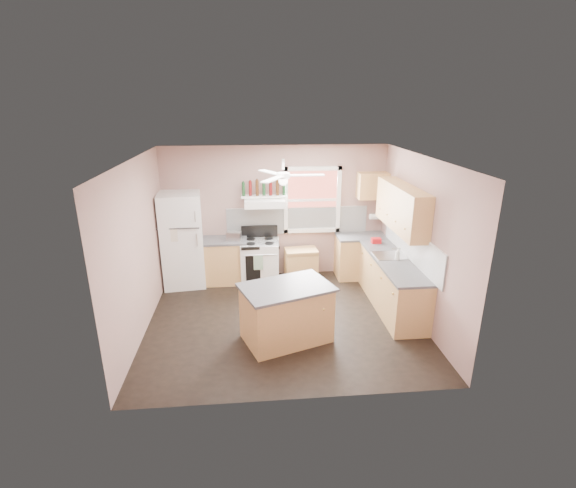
{
  "coord_description": "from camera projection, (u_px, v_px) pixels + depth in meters",
  "views": [
    {
      "loc": [
        -0.51,
        -6.24,
        3.53
      ],
      "look_at": [
        0.1,
        0.3,
        1.25
      ],
      "focal_mm": 26.0,
      "sensor_mm": 36.0,
      "label": 1
    }
  ],
  "objects": [
    {
      "name": "floor",
      "position": [
        284.0,
        319.0,
        7.07
      ],
      "size": [
        4.5,
        4.5,
        0.0
      ],
      "primitive_type": "plane",
      "color": "black",
      "rests_on": "ground"
    },
    {
      "name": "bottle_shelf",
      "position": [
        264.0,
        196.0,
        8.25
      ],
      "size": [
        0.9,
        0.26,
        0.03
      ],
      "primitive_type": "cube",
      "color": "white",
      "rests_on": "range_hood"
    },
    {
      "name": "base_cabinet_right",
      "position": [
        392.0,
        284.0,
        7.39
      ],
      "size": [
        0.6,
        2.2,
        0.86
      ],
      "primitive_type": "cube",
      "color": "tan",
      "rests_on": "floor"
    },
    {
      "name": "counter_corner",
      "position": [
        362.0,
        236.0,
        8.54
      ],
      "size": [
        1.02,
        0.62,
        0.04
      ],
      "primitive_type": "cube",
      "color": "#454547",
      "rests_on": "base_cabinet_corner"
    },
    {
      "name": "toaster",
      "position": [
        234.0,
        236.0,
        8.19
      ],
      "size": [
        0.31,
        0.21,
        0.18
      ],
      "primitive_type": "cube",
      "rotation": [
        0.0,
        0.0,
        -0.19
      ],
      "color": "silver",
      "rests_on": "counter_left"
    },
    {
      "name": "island_top",
      "position": [
        286.0,
        287.0,
        6.21
      ],
      "size": [
        1.54,
        1.26,
        0.04
      ],
      "primitive_type": "cube",
      "rotation": [
        0.0,
        0.0,
        0.35
      ],
      "color": "#454547",
      "rests_on": "island"
    },
    {
      "name": "counter_right",
      "position": [
        393.0,
        261.0,
        7.24
      ],
      "size": [
        0.62,
        2.22,
        0.04
      ],
      "primitive_type": "cube",
      "color": "#454547",
      "rests_on": "base_cabinet_right"
    },
    {
      "name": "refrigerator",
      "position": [
        182.0,
        240.0,
        8.17
      ],
      "size": [
        0.87,
        0.85,
        1.86
      ],
      "primitive_type": "cube",
      "rotation": [
        0.0,
        0.0,
        0.11
      ],
      "color": "white",
      "rests_on": "floor"
    },
    {
      "name": "red_caddy",
      "position": [
        376.0,
        241.0,
        8.06
      ],
      "size": [
        0.18,
        0.12,
        0.1
      ],
      "primitive_type": "cube",
      "rotation": [
        0.0,
        0.0,
        -0.02
      ],
      "color": "#B70F13",
      "rests_on": "counter_right"
    },
    {
      "name": "base_cabinet_left",
      "position": [
        225.0,
        261.0,
        8.44
      ],
      "size": [
        0.9,
        0.6,
        0.86
      ],
      "primitive_type": "cube",
      "color": "tan",
      "rests_on": "floor"
    },
    {
      "name": "upper_cabinet_right",
      "position": [
        402.0,
        208.0,
        7.14
      ],
      "size": [
        0.33,
        1.8,
        0.76
      ],
      "primitive_type": "cube",
      "color": "tan",
      "rests_on": "wall_right"
    },
    {
      "name": "soap_bottle",
      "position": [
        398.0,
        254.0,
        7.19
      ],
      "size": [
        0.11,
        0.11,
        0.22
      ],
      "primitive_type": "imported",
      "rotation": [
        0.0,
        0.0,
        5.97
      ],
      "color": "silver",
      "rests_on": "counter_right"
    },
    {
      "name": "wall_right",
      "position": [
        422.0,
        240.0,
        6.83
      ],
      "size": [
        0.05,
        4.0,
        2.7
      ],
      "primitive_type": "cube",
      "color": "gray",
      "rests_on": "ground"
    },
    {
      "name": "backsplash_right",
      "position": [
        411.0,
        244.0,
        7.17
      ],
      "size": [
        0.03,
        2.6,
        0.55
      ],
      "primitive_type": "cube",
      "color": "white",
      "rests_on": "wall_right"
    },
    {
      "name": "upper_cabinet_corner",
      "position": [
        373.0,
        186.0,
        8.34
      ],
      "size": [
        0.6,
        0.33,
        0.52
      ],
      "primitive_type": "cube",
      "color": "tan",
      "rests_on": "wall_back"
    },
    {
      "name": "wine_bottles",
      "position": [
        264.0,
        188.0,
        8.2
      ],
      "size": [
        0.86,
        0.06,
        0.31
      ],
      "color": "#143819",
      "rests_on": "bottle_shelf"
    },
    {
      "name": "island",
      "position": [
        286.0,
        314.0,
        6.36
      ],
      "size": [
        1.44,
        1.17,
        0.86
      ],
      "primitive_type": "cube",
      "rotation": [
        0.0,
        0.0,
        0.35
      ],
      "color": "tan",
      "rests_on": "floor"
    },
    {
      "name": "cart",
      "position": [
        301.0,
        264.0,
        8.6
      ],
      "size": [
        0.67,
        0.47,
        0.64
      ],
      "primitive_type": "cube",
      "rotation": [
        0.0,
        0.0,
        0.07
      ],
      "color": "tan",
      "rests_on": "floor"
    },
    {
      "name": "stove",
      "position": [
        260.0,
        262.0,
        8.43
      ],
      "size": [
        0.78,
        0.69,
        0.86
      ],
      "primitive_type": "cube",
      "rotation": [
        0.0,
        0.0,
        -0.07
      ],
      "color": "white",
      "rests_on": "floor"
    },
    {
      "name": "sink",
      "position": [
        390.0,
        256.0,
        7.42
      ],
      "size": [
        0.55,
        0.45,
        0.03
      ],
      "primitive_type": "cube",
      "color": "silver",
      "rests_on": "counter_right"
    },
    {
      "name": "window_frame",
      "position": [
        312.0,
        200.0,
        8.45
      ],
      "size": [
        1.16,
        0.07,
        1.36
      ],
      "primitive_type": "cube",
      "color": "white",
      "rests_on": "wall_back"
    },
    {
      "name": "base_cabinet_corner",
      "position": [
        360.0,
        257.0,
        8.69
      ],
      "size": [
        1.0,
        0.6,
        0.86
      ],
      "primitive_type": "cube",
      "color": "tan",
      "rests_on": "floor"
    },
    {
      "name": "paper_towel",
      "position": [
        376.0,
        216.0,
        8.6
      ],
      "size": [
        0.26,
        0.12,
        0.12
      ],
      "primitive_type": "cylinder",
      "rotation": [
        0.0,
        1.57,
        0.0
      ],
      "color": "white",
      "rests_on": "wall_back"
    },
    {
      "name": "wall_left",
      "position": [
        137.0,
        249.0,
        6.43
      ],
      "size": [
        0.05,
        4.0,
        2.7
      ],
      "primitive_type": "cube",
      "color": "gray",
      "rests_on": "ground"
    },
    {
      "name": "counter_left",
      "position": [
        224.0,
        240.0,
        8.29
      ],
      "size": [
        0.92,
        0.62,
        0.04
      ],
      "primitive_type": "cube",
      "color": "#454547",
      "rests_on": "base_cabinet_left"
    },
    {
      "name": "wall_back",
      "position": [
        275.0,
        212.0,
        8.54
      ],
      "size": [
        4.5,
        0.05,
        2.7
      ],
      "primitive_type": "cube",
      "color": "gray",
      "rests_on": "ground"
    },
    {
      "name": "ceiling",
      "position": [
        283.0,
        159.0,
        6.19
      ],
      "size": [
        4.5,
        4.5,
        0.0
      ],
      "primitive_type": "plane",
      "color": "white",
      "rests_on": "ground"
    },
    {
      "name": "faucet",
      "position": [
        399.0,
        252.0,
        7.41
      ],
      "size": [
        0.03,
        0.03,
        0.14
      ],
      "primitive_type": "cylinder",
      "color": "silver",
      "rests_on": "sink"
    },
    {
      "name": "window_view",
      "position": [
        312.0,
        200.0,
        8.48
      ],
      "size": [
        1.0,
        0.02,
        1.2
      ],
      "primitive_type": "cube",
      "color": "brown",
      "rests_on": "wall_back"
    },
    {
      "name": "ceiling_fan_hub",
      "position": [
        283.0,
        175.0,
        6.27
      ],
      "size": [
        0.2,
        0.2,
        0.08
      ],
      "primitive_type": "cylinder",
      "color": "white",
      "rests_on": "ceiling"
    },
    {
      "name": "backsplash_back",
      "position": [
        297.0,
        220.0,
        8.6
      ],
      "size": [
        2.9,
        0.03,
        0.55
      ],
      "primitive_type": "cube",
      "color": "white",
      "rests_on": "wall_back"
    },
    {
      "name": "range_hood",
      "position": [
        264.0,
        203.0,
        8.17
      ],
      "size": [
        0.78,
        0.5,
        0.14
      ],
      "primitive_type": "cube",
      "color": "white",
      "rests_on": "wall_back"
    }
  ]
}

